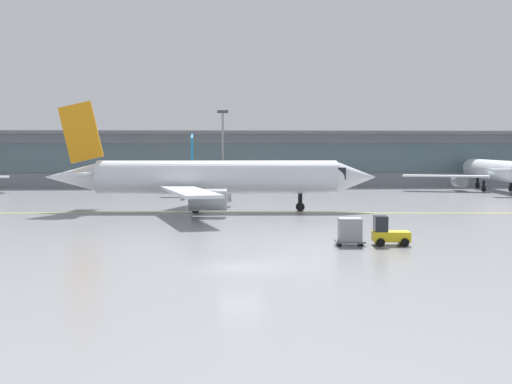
% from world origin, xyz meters
% --- Properties ---
extents(ground_plane, '(400.00, 400.00, 0.00)m').
position_xyz_m(ground_plane, '(0.00, 0.00, 0.00)').
color(ground_plane, gray).
extents(taxiway_centreline_stripe, '(109.86, 6.31, 0.01)m').
position_xyz_m(taxiway_centreline_stripe, '(-1.46, 33.63, 0.00)').
color(taxiway_centreline_stripe, yellow).
rests_on(taxiway_centreline_stripe, ground_plane).
extents(terminal_concourse, '(173.30, 11.00, 9.60)m').
position_xyz_m(terminal_concourse, '(0.00, 86.27, 4.92)').
color(terminal_concourse, '#8C939E').
rests_on(terminal_concourse, ground_plane).
extents(gate_airplane_1, '(24.32, 26.11, 8.66)m').
position_xyz_m(gate_airplane_1, '(-5.16, 68.38, 2.60)').
color(gate_airplane_1, silver).
rests_on(gate_airplane_1, ground_plane).
extents(gate_airplane_2, '(29.25, 31.47, 10.43)m').
position_xyz_m(gate_airplane_2, '(41.89, 68.09, 3.13)').
color(gate_airplane_2, white).
rests_on(gate_airplane_2, ground_plane).
extents(taxiing_regional_jet, '(35.81, 33.26, 11.86)m').
position_xyz_m(taxiing_regional_jet, '(-1.92, 35.66, 3.56)').
color(taxiing_regional_jet, silver).
rests_on(taxiing_regional_jet, ground_plane).
extents(baggage_tug, '(2.69, 1.77, 2.10)m').
position_xyz_m(baggage_tug, '(10.72, 8.69, 0.89)').
color(baggage_tug, yellow).
rests_on(baggage_tug, ground_plane).
extents(cargo_dolly_lead, '(2.20, 1.74, 1.94)m').
position_xyz_m(cargo_dolly_lead, '(8.03, 8.87, 1.05)').
color(cargo_dolly_lead, '#595B60').
rests_on(cargo_dolly_lead, ground_plane).
extents(apron_light_mast_1, '(1.80, 0.36, 12.87)m').
position_xyz_m(apron_light_mast_1, '(-0.51, 76.54, 7.11)').
color(apron_light_mast_1, gray).
rests_on(apron_light_mast_1, ground_plane).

